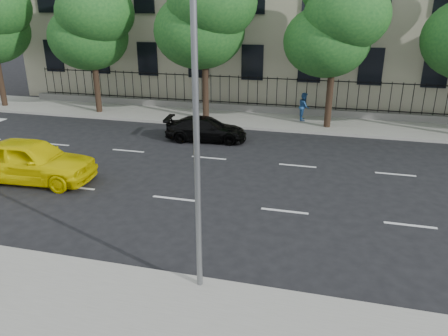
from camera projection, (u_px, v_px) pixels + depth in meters
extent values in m
plane|color=black|center=(145.00, 232.00, 13.49)|extent=(120.00, 120.00, 0.00)
cube|color=gray|center=(72.00, 314.00, 9.84)|extent=(60.00, 4.00, 0.15)
cube|color=gray|center=(242.00, 119.00, 26.11)|extent=(60.00, 4.00, 0.15)
cube|color=slate|center=(248.00, 108.00, 27.54)|extent=(30.00, 0.50, 0.40)
cube|color=black|center=(248.00, 103.00, 27.44)|extent=(28.80, 0.05, 0.05)
cube|color=black|center=(248.00, 77.00, 26.86)|extent=(28.80, 0.05, 0.05)
cylinder|color=slate|center=(196.00, 127.00, 9.33)|extent=(0.14, 0.14, 8.00)
cylinder|color=#382619|center=(1.00, 82.00, 28.53)|extent=(0.36, 0.36, 3.15)
cylinder|color=#382619|center=(97.00, 88.00, 26.93)|extent=(0.36, 0.36, 2.97)
ellipsoid|color=#194C1E|center=(88.00, 37.00, 26.22)|extent=(4.75, 4.75, 3.90)
ellipsoid|color=#194C1E|center=(95.00, 13.00, 25.06)|extent=(4.50, 4.50, 3.70)
cylinder|color=#382619|center=(206.00, 91.00, 25.23)|extent=(0.36, 0.36, 3.32)
ellipsoid|color=#194C1E|center=(199.00, 31.00, 24.41)|extent=(5.13, 5.13, 4.21)
ellipsoid|color=#194C1E|center=(212.00, 3.00, 23.22)|extent=(4.86, 4.86, 4.00)
cylinder|color=#382619|center=(329.00, 99.00, 23.64)|extent=(0.36, 0.36, 3.08)
ellipsoid|color=#194C1E|center=(326.00, 41.00, 22.93)|extent=(4.56, 4.56, 3.74)
ellipsoid|color=#194C1E|center=(347.00, 15.00, 21.79)|extent=(4.32, 4.32, 3.55)
imported|color=#F7E402|center=(31.00, 160.00, 17.00)|extent=(5.16, 2.34, 1.72)
imported|color=black|center=(206.00, 129.00, 22.11)|extent=(4.26, 2.09, 1.19)
imported|color=#234D86|center=(304.00, 106.00, 25.24)|extent=(0.68, 0.84, 1.60)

